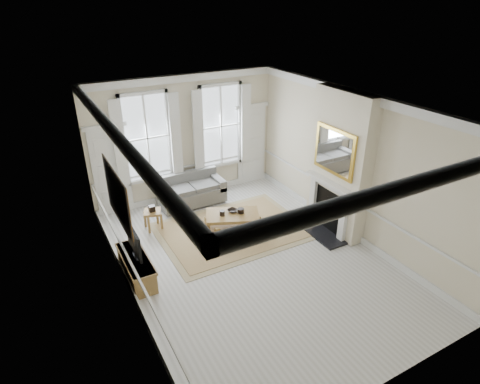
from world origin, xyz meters
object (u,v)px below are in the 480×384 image
side_table (153,215)px  tv_stand (137,268)px  sofa (190,191)px  coffee_table (233,217)px

side_table → tv_stand: tv_stand is taller
sofa → coffee_table: 1.87m
side_table → coffee_table: (1.65, -1.04, 0.01)m
tv_stand → coffee_table: bearing=14.3°
sofa → side_table: (-1.32, -0.80, 0.03)m
side_table → coffee_table: bearing=-32.3°
sofa → tv_stand: 3.33m
side_table → coffee_table: 1.95m
tv_stand → sofa: bearing=48.3°
coffee_table → sofa: bearing=124.5°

